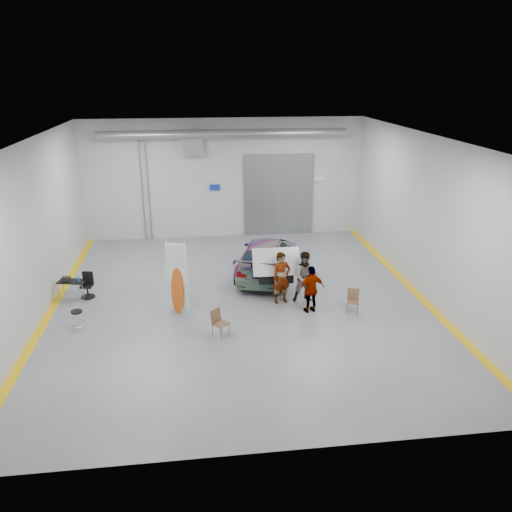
{
  "coord_description": "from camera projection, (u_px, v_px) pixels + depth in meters",
  "views": [
    {
      "loc": [
        -1.53,
        -16.94,
        8.12
      ],
      "look_at": [
        0.69,
        0.72,
        1.5
      ],
      "focal_mm": 35.0,
      "sensor_mm": 36.0,
      "label": 1
    }
  ],
  "objects": [
    {
      "name": "trunk_lid",
      "position": [
        276.0,
        259.0,
        18.63
      ],
      "size": [
        1.76,
        1.07,
        0.04
      ],
      "primitive_type": "cube",
      "color": "silver",
      "rests_on": "sedan_car"
    },
    {
      "name": "sedan_car",
      "position": [
        267.0,
        256.0,
        21.08
      ],
      "size": [
        3.52,
        5.59,
        1.51
      ],
      "primitive_type": "imported",
      "rotation": [
        0.0,
        0.0,
        2.85
      ],
      "color": "white",
      "rests_on": "ground"
    },
    {
      "name": "surfboard_display",
      "position": [
        179.0,
        284.0,
        17.47
      ],
      "size": [
        0.75,
        0.39,
        2.77
      ],
      "rotation": [
        0.0,
        0.0,
        -0.32
      ],
      "color": "white",
      "rests_on": "ground"
    },
    {
      "name": "person_c",
      "position": [
        311.0,
        289.0,
        17.62
      ],
      "size": [
        1.08,
        0.65,
        1.75
      ],
      "primitive_type": "imported",
      "rotation": [
        0.0,
        0.0,
        3.39
      ],
      "color": "#A65537",
      "rests_on": "ground"
    },
    {
      "name": "ground",
      "position": [
        240.0,
        301.0,
        18.76
      ],
      "size": [
        16.0,
        16.0,
        0.0
      ],
      "primitive_type": "plane",
      "color": "slate",
      "rests_on": "ground"
    },
    {
      "name": "room_shell",
      "position": [
        240.0,
        181.0,
        19.43
      ],
      "size": [
        14.02,
        16.18,
        6.01
      ],
      "color": "#B7B9BC",
      "rests_on": "ground"
    },
    {
      "name": "work_table",
      "position": [
        71.0,
        281.0,
        18.84
      ],
      "size": [
        1.15,
        0.75,
        0.86
      ],
      "rotation": [
        0.0,
        0.0,
        -0.22
      ],
      "color": "gray",
      "rests_on": "ground"
    },
    {
      "name": "person_b",
      "position": [
        306.0,
        277.0,
        18.43
      ],
      "size": [
        0.95,
        0.73,
        1.94
      ],
      "primitive_type": "imported",
      "rotation": [
        0.0,
        0.0,
        0.0
      ],
      "color": "#445D7E",
      "rests_on": "ground"
    },
    {
      "name": "folding_chair_far",
      "position": [
        352.0,
        306.0,
        17.75
      ],
      "size": [
        0.51,
        0.54,
        0.86
      ],
      "rotation": [
        0.0,
        0.0,
        -0.31
      ],
      "color": "brown",
      "rests_on": "ground"
    },
    {
      "name": "shop_stool",
      "position": [
        78.0,
        321.0,
        16.42
      ],
      "size": [
        0.39,
        0.39,
        0.76
      ],
      "rotation": [
        0.0,
        0.0,
        -0.09
      ],
      "color": "black",
      "rests_on": "ground"
    },
    {
      "name": "folding_chair_near",
      "position": [
        221.0,
        329.0,
        16.13
      ],
      "size": [
        0.62,
        0.7,
        0.94
      ],
      "rotation": [
        0.0,
        0.0,
        0.79
      ],
      "color": "brown",
      "rests_on": "ground"
    },
    {
      "name": "person_a",
      "position": [
        281.0,
        278.0,
        18.32
      ],
      "size": [
        0.81,
        0.65,
        1.96
      ],
      "primitive_type": "imported",
      "rotation": [
        0.0,
        0.0,
        0.28
      ],
      "color": "#8D5D4D",
      "rests_on": "ground"
    },
    {
      "name": "office_chair",
      "position": [
        87.0,
        287.0,
        18.95
      ],
      "size": [
        0.52,
        0.52,
        0.97
      ],
      "rotation": [
        0.0,
        0.0,
        -0.16
      ],
      "color": "black",
      "rests_on": "ground"
    }
  ]
}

